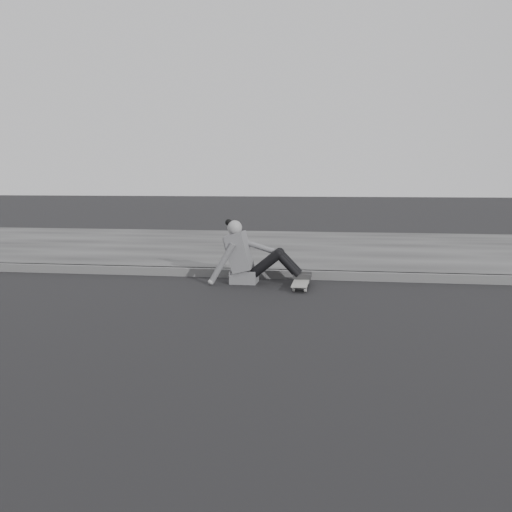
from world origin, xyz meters
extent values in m
plane|color=black|center=(0.00, 0.00, 0.00)|extent=(80.00, 80.00, 0.00)
cube|color=#535353|center=(0.00, 2.58, 0.06)|extent=(24.00, 0.16, 0.12)
cube|color=#3E3E3E|center=(0.00, 5.60, 0.06)|extent=(24.00, 6.00, 0.12)
cylinder|color=#A9A9A4|center=(-1.08, 1.63, 0.03)|extent=(0.03, 0.05, 0.05)
cylinder|color=#A9A9A4|center=(-0.93, 1.63, 0.03)|extent=(0.03, 0.05, 0.05)
cylinder|color=#A9A9A4|center=(-1.08, 2.15, 0.03)|extent=(0.03, 0.05, 0.05)
cylinder|color=#A9A9A4|center=(-0.93, 2.15, 0.03)|extent=(0.03, 0.05, 0.05)
cube|color=#2C2C2E|center=(-1.00, 1.63, 0.06)|extent=(0.16, 0.04, 0.03)
cube|color=#2C2C2E|center=(-1.00, 2.15, 0.06)|extent=(0.16, 0.04, 0.03)
cube|color=gray|center=(-1.00, 1.89, 0.08)|extent=(0.20, 0.78, 0.02)
cube|color=#5B5B5D|center=(-1.80, 2.14, 0.09)|extent=(0.36, 0.34, 0.18)
cube|color=#5B5B5D|center=(-1.87, 2.14, 0.43)|extent=(0.37, 0.40, 0.57)
cube|color=#5B5B5D|center=(-2.00, 2.14, 0.55)|extent=(0.14, 0.30, 0.20)
cylinder|color=gray|center=(-1.92, 2.14, 0.67)|extent=(0.09, 0.09, 0.08)
sphere|color=gray|center=(-1.93, 2.14, 0.76)|extent=(0.20, 0.20, 0.20)
sphere|color=black|center=(-2.02, 2.16, 0.83)|extent=(0.09, 0.09, 0.09)
cylinder|color=black|center=(-1.49, 2.05, 0.28)|extent=(0.43, 0.13, 0.39)
cylinder|color=black|center=(-1.49, 2.23, 0.28)|extent=(0.43, 0.13, 0.39)
cylinder|color=black|center=(-1.19, 2.05, 0.28)|extent=(0.35, 0.11, 0.36)
cylinder|color=black|center=(-1.19, 2.23, 0.28)|extent=(0.35, 0.11, 0.36)
sphere|color=black|center=(-1.32, 2.05, 0.42)|extent=(0.13, 0.13, 0.13)
sphere|color=black|center=(-1.32, 2.23, 0.42)|extent=(0.13, 0.13, 0.13)
cube|color=#2A2A2A|center=(-1.00, 2.05, 0.12)|extent=(0.24, 0.08, 0.07)
cube|color=#2A2A2A|center=(-1.00, 2.23, 0.12)|extent=(0.24, 0.08, 0.07)
cylinder|color=#5B5B5D|center=(-2.07, 1.93, 0.29)|extent=(0.38, 0.08, 0.58)
sphere|color=gray|center=(-2.22, 1.92, 0.04)|extent=(0.08, 0.08, 0.08)
cylinder|color=#5B5B5D|center=(-1.63, 2.30, 0.49)|extent=(0.48, 0.08, 0.21)
camera|label=1|loc=(-0.49, -5.48, 1.43)|focal=40.00mm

